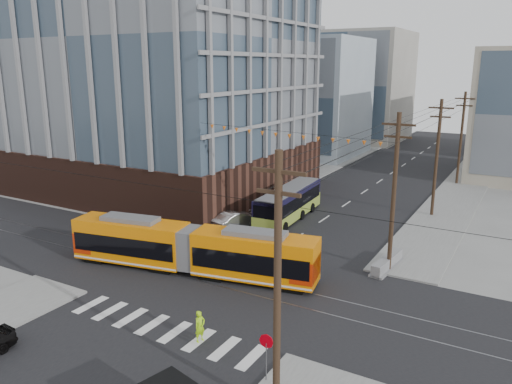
% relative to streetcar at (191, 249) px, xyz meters
% --- Properties ---
extents(ground, '(160.00, 160.00, 0.00)m').
position_rel_streetcar_xyz_m(ground, '(3.35, -3.97, -1.70)').
color(ground, slate).
extents(office_building, '(30.00, 25.00, 28.60)m').
position_rel_streetcar_xyz_m(office_building, '(-18.65, 19.03, 12.60)').
color(office_building, '#381E16').
rests_on(office_building, ground).
extents(bg_bldg_nw_near, '(18.00, 16.00, 18.00)m').
position_rel_streetcar_xyz_m(bg_bldg_nw_near, '(-13.65, 48.03, 7.30)').
color(bg_bldg_nw_near, '#8C99A5').
rests_on(bg_bldg_nw_near, ground).
extents(bg_bldg_nw_far, '(16.00, 18.00, 20.00)m').
position_rel_streetcar_xyz_m(bg_bldg_nw_far, '(-10.65, 68.03, 8.30)').
color(bg_bldg_nw_far, gray).
rests_on(bg_bldg_nw_far, ground).
extents(utility_pole_near, '(0.30, 0.30, 11.00)m').
position_rel_streetcar_xyz_m(utility_pole_near, '(11.85, -9.97, 3.80)').
color(utility_pole_near, black).
rests_on(utility_pole_near, ground).
extents(utility_pole_far, '(0.30, 0.30, 11.00)m').
position_rel_streetcar_xyz_m(utility_pole_far, '(11.85, 52.03, 3.80)').
color(utility_pole_far, black).
rests_on(utility_pole_far, ground).
extents(streetcar, '(17.82, 5.69, 3.40)m').
position_rel_streetcar_xyz_m(streetcar, '(0.00, 0.00, 0.00)').
color(streetcar, orange).
rests_on(streetcar, ground).
extents(city_bus, '(2.96, 10.90, 3.05)m').
position_rel_streetcar_xyz_m(city_bus, '(0.46, 14.39, -0.18)').
color(city_bus, black).
rests_on(city_bus, ground).
extents(parked_car_silver, '(2.63, 4.84, 1.51)m').
position_rel_streetcar_xyz_m(parked_car_silver, '(-2.45, 9.69, -0.95)').
color(parked_car_silver, '#A0A0A0').
rests_on(parked_car_silver, ground).
extents(parked_car_white, '(3.07, 4.81, 1.30)m').
position_rel_streetcar_xyz_m(parked_car_white, '(-2.10, 13.87, -1.05)').
color(parked_car_white, silver).
rests_on(parked_car_white, ground).
extents(parked_car_grey, '(2.28, 4.76, 1.31)m').
position_rel_streetcar_xyz_m(parked_car_grey, '(-2.11, 18.13, -1.05)').
color(parked_car_grey, '#42474E').
rests_on(parked_car_grey, ground).
extents(pedestrian, '(0.56, 0.71, 1.70)m').
position_rel_streetcar_xyz_m(pedestrian, '(5.86, -7.01, -0.85)').
color(pedestrian, '#A3E114').
rests_on(pedestrian, ground).
extents(stop_sign, '(0.73, 0.73, 2.27)m').
position_rel_streetcar_xyz_m(stop_sign, '(10.50, -8.37, -0.57)').
color(stop_sign, '#B9000D').
rests_on(stop_sign, ground).
extents(jersey_barrier, '(1.40, 4.44, 0.87)m').
position_rel_streetcar_xyz_m(jersey_barrier, '(11.65, 7.33, -1.27)').
color(jersey_barrier, gray).
rests_on(jersey_barrier, ground).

